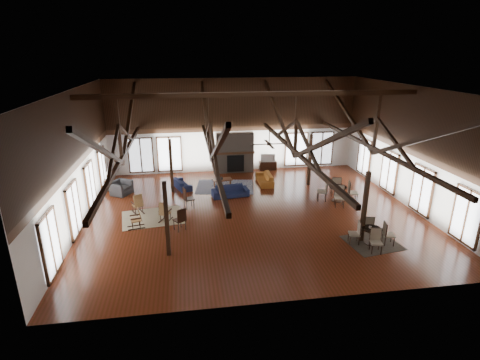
{
  "coord_description": "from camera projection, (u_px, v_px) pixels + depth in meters",
  "views": [
    {
      "loc": [
        -3.14,
        -16.72,
        7.62
      ],
      "look_at": [
        -0.5,
        1.0,
        1.38
      ],
      "focal_mm": 28.0,
      "sensor_mm": 36.0,
      "label": 1
    }
  ],
  "objects": [
    {
      "name": "cafe_table_far",
      "position": [
        338.0,
        191.0,
        19.8
      ],
      "size": [
        2.17,
        2.17,
        1.11
      ],
      "rotation": [
        0.0,
        0.0,
        -0.26
      ],
      "color": "black",
      "rests_on": "floor"
    },
    {
      "name": "rocking_chair_c",
      "position": [
        138.0,
        218.0,
        16.84
      ],
      "size": [
        0.82,
        0.55,
        0.98
      ],
      "rotation": [
        0.0,
        0.0,
        1.78
      ],
      "color": "olive",
      "rests_on": "floor"
    },
    {
      "name": "side_chair_a",
      "position": [
        187.0,
        197.0,
        18.82
      ],
      "size": [
        0.59,
        0.59,
        1.1
      ],
      "rotation": [
        0.0,
        0.0,
        -1.25
      ],
      "color": "black",
      "rests_on": "floor"
    },
    {
      "name": "rocking_chair_b",
      "position": [
        164.0,
        212.0,
        17.45
      ],
      "size": [
        0.67,
        0.85,
        0.97
      ],
      "rotation": [
        0.0,
        0.0,
        -0.43
      ],
      "color": "olive",
      "rests_on": "floor"
    },
    {
      "name": "cafe_table_near",
      "position": [
        372.0,
        233.0,
        15.4
      ],
      "size": [
        1.9,
        1.9,
        0.97
      ],
      "rotation": [
        0.0,
        0.0,
        -0.22
      ],
      "color": "black",
      "rests_on": "floor"
    },
    {
      "name": "rug_tan",
      "position": [
        153.0,
        217.0,
        17.99
      ],
      "size": [
        3.15,
        2.64,
        0.01
      ],
      "primitive_type": "cube",
      "rotation": [
        0.0,
        0.0,
        0.15
      ],
      "color": "tan",
      "rests_on": "floor"
    },
    {
      "name": "fireplace",
      "position": [
        235.0,
        153.0,
        24.36
      ],
      "size": [
        2.5,
        0.69,
        2.6
      ],
      "color": "#62564A",
      "rests_on": "floor"
    },
    {
      "name": "wall_front",
      "position": [
        297.0,
        216.0,
        11.03
      ],
      "size": [
        16.0,
        0.02,
        6.0
      ],
      "primitive_type": "cube",
      "color": "white",
      "rests_on": "floor"
    },
    {
      "name": "sofa_orange",
      "position": [
        265.0,
        179.0,
        22.54
      ],
      "size": [
        2.03,
        0.83,
        0.59
      ],
      "primitive_type": "imported",
      "rotation": [
        0.0,
        0.0,
        -1.59
      ],
      "color": "#9D5A1E",
      "rests_on": "floor"
    },
    {
      "name": "rug_dark",
      "position": [
        372.0,
        243.0,
        15.63
      ],
      "size": [
        2.3,
        2.14,
        0.01
      ],
      "primitive_type": "cube",
      "rotation": [
        0.0,
        0.0,
        0.15
      ],
      "color": "black",
      "rests_on": "floor"
    },
    {
      "name": "armchair",
      "position": [
        121.0,
        188.0,
        20.82
      ],
      "size": [
        1.45,
        1.4,
        0.73
      ],
      "primitive_type": "imported",
      "rotation": [
        0.0,
        0.0,
        1.05
      ],
      "color": "#2C2C2F",
      "rests_on": "floor"
    },
    {
      "name": "wall_left",
      "position": [
        75.0,
        161.0,
        16.46
      ],
      "size": [
        0.02,
        14.0,
        6.0
      ],
      "primitive_type": "cube",
      "color": "white",
      "rests_on": "floor"
    },
    {
      "name": "wall_back",
      "position": [
        234.0,
        126.0,
        24.11
      ],
      "size": [
        16.0,
        0.02,
        6.0
      ],
      "primitive_type": "cube",
      "color": "white",
      "rests_on": "floor"
    },
    {
      "name": "floor",
      "position": [
        253.0,
        212.0,
        18.55
      ],
      "size": [
        16.0,
        16.0,
        0.0
      ],
      "primitive_type": "plane",
      "color": "#5E2313",
      "rests_on": "ground"
    },
    {
      "name": "sofa_navy_left",
      "position": [
        182.0,
        184.0,
        21.79
      ],
      "size": [
        1.85,
        1.22,
        0.5
      ],
      "primitive_type": "imported",
      "rotation": [
        0.0,
        0.0,
        1.92
      ],
      "color": "#161B3C",
      "rests_on": "floor"
    },
    {
      "name": "roof_truss",
      "position": [
        254.0,
        132.0,
        17.23
      ],
      "size": [
        15.6,
        14.07,
        3.14
      ],
      "color": "black",
      "rests_on": "wall_back"
    },
    {
      "name": "vase",
      "position": [
        222.0,
        178.0,
        21.9
      ],
      "size": [
        0.22,
        0.22,
        0.19
      ],
      "primitive_type": "imported",
      "rotation": [
        0.0,
        0.0,
        0.26
      ],
      "color": "#B2B2B2",
      "rests_on": "coffee_table"
    },
    {
      "name": "television",
      "position": [
        268.0,
        158.0,
        24.89
      ],
      "size": [
        0.95,
        0.24,
        0.55
      ],
      "primitive_type": "imported",
      "rotation": [
        0.0,
        0.0,
        -0.13
      ],
      "color": "#B2B2B2",
      "rests_on": "tv_console"
    },
    {
      "name": "coffee_table",
      "position": [
        222.0,
        180.0,
        22.02
      ],
      "size": [
        1.22,
        0.76,
        0.44
      ],
      "rotation": [
        0.0,
        0.0,
        0.18
      ],
      "color": "brown",
      "rests_on": "floor"
    },
    {
      "name": "sofa_navy_front",
      "position": [
        230.0,
        191.0,
        20.51
      ],
      "size": [
        2.08,
        1.03,
        0.58
      ],
      "primitive_type": "imported",
      "rotation": [
        0.0,
        0.0,
        0.13
      ],
      "color": "#181F42",
      "rests_on": "floor"
    },
    {
      "name": "side_table_lamp",
      "position": [
        109.0,
        183.0,
        21.38
      ],
      "size": [
        0.46,
        0.46,
        1.17
      ],
      "color": "black",
      "rests_on": "floor"
    },
    {
      "name": "cup_near",
      "position": [
        370.0,
        227.0,
        15.32
      ],
      "size": [
        0.13,
        0.13,
        0.1
      ],
      "primitive_type": "imported",
      "rotation": [
        0.0,
        0.0,
        0.11
      ],
      "color": "#B2B2B2",
      "rests_on": "cafe_table_near"
    },
    {
      "name": "side_chair_b",
      "position": [
        181.0,
        218.0,
        16.47
      ],
      "size": [
        0.63,
        0.63,
        1.08
      ],
      "rotation": [
        0.0,
        0.0,
        0.59
      ],
      "color": "black",
      "rests_on": "floor"
    },
    {
      "name": "wall_right",
      "position": [
        411.0,
        148.0,
        18.68
      ],
      "size": [
        0.02,
        14.0,
        6.0
      ],
      "primitive_type": "cube",
      "color": "white",
      "rests_on": "floor"
    },
    {
      "name": "post_grid",
      "position": [
        253.0,
        183.0,
        18.05
      ],
      "size": [
        8.16,
        7.16,
        3.05
      ],
      "color": "black",
      "rests_on": "floor"
    },
    {
      "name": "cup_far",
      "position": [
        336.0,
        185.0,
        19.78
      ],
      "size": [
        0.14,
        0.14,
        0.1
      ],
      "primitive_type": "imported",
      "rotation": [
        0.0,
        0.0,
        -0.09
      ],
      "color": "#B2B2B2",
      "rests_on": "cafe_table_far"
    },
    {
      "name": "rocking_chair_a",
      "position": [
        138.0,
        204.0,
        18.32
      ],
      "size": [
        0.72,
        0.88,
        1.0
      ],
      "rotation": [
        0.0,
        0.0,
        0.47
      ],
      "color": "olive",
      "rests_on": "floor"
    },
    {
      "name": "ceiling",
      "position": [
        255.0,
        89.0,
        16.58
      ],
      "size": [
        16.0,
        14.0,
        0.02
      ],
      "primitive_type": "cube",
      "color": "black",
      "rests_on": "wall_back"
    },
    {
      "name": "ceiling_fan",
      "position": [
        269.0,
        143.0,
        16.46
      ],
      "size": [
        1.6,
        1.6,
        0.75
      ],
      "color": "black",
      "rests_on": "roof_truss"
    },
    {
      "name": "rug_navy",
      "position": [
        225.0,
        187.0,
        22.03
      ],
      "size": [
        3.62,
        2.93,
        0.01
      ],
      "primitive_type": "cube",
      "rotation": [
        0.0,
        0.0,
        -0.15
      ],
      "color": "#1A214A",
      "rests_on": "floor"
    },
    {
      "name": "tv_console",
      "position": [
        268.0,
        166.0,
        25.08
      ],
      "size": [
        1.14,
        0.43,
        0.57
      ],
      "primitive_type": "cube",
      "color": "black",
      "rests_on": "floor"
    }
  ]
}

